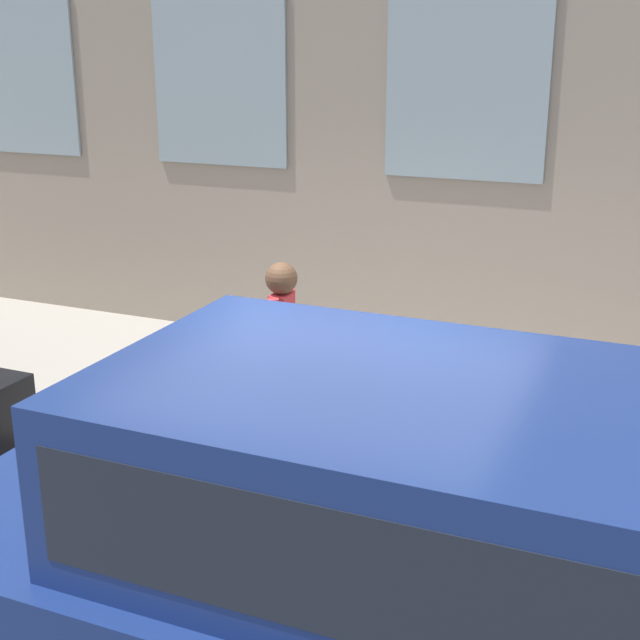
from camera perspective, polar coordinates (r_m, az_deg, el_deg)
name	(u,v)px	position (r m, az deg, el deg)	size (l,w,h in m)	color
ground_plane	(331,528)	(6.34, 0.73, -13.17)	(80.00, 80.00, 0.00)	#47474C
sidewalk	(403,429)	(7.62, 5.35, -6.97)	(3.16, 60.00, 0.17)	#A8A093
fire_hydrant	(360,434)	(6.40, 2.58, -7.29)	(0.35, 0.46, 0.74)	gray
person	(282,340)	(6.71, -2.44, -1.28)	(0.36, 0.24, 1.50)	#232328
parked_truck_navy_near	(401,536)	(4.27, 5.23, -13.59)	(2.06, 4.69, 1.80)	black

